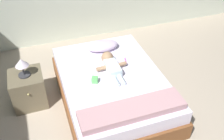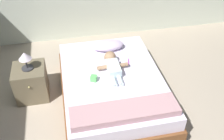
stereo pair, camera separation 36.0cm
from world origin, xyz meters
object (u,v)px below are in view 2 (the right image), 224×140
(lamp, at_px, (25,58))
(bed, at_px, (112,88))
(nightstand, at_px, (31,82))
(toothbrush, at_px, (128,61))
(baby, at_px, (112,65))
(pillow, at_px, (108,45))
(toy_block, at_px, (94,78))

(lamp, bearing_deg, bed, -16.45)
(lamp, bearing_deg, nightstand, -90.00)
(bed, distance_m, lamp, 1.31)
(bed, relative_size, toothbrush, 12.40)
(baby, xyz_separation_m, lamp, (-1.21, 0.19, 0.17))
(baby, height_order, toothbrush, baby)
(toothbrush, relative_size, lamp, 0.60)
(toothbrush, bearing_deg, bed, -138.42)
(nightstand, bearing_deg, pillow, 15.07)
(pillow, bearing_deg, bed, -96.34)
(pillow, height_order, toothbrush, pillow)
(nightstand, distance_m, lamp, 0.45)
(baby, height_order, toy_block, baby)
(lamp, bearing_deg, baby, -9.00)
(toothbrush, bearing_deg, baby, -155.78)
(toothbrush, bearing_deg, lamp, 177.41)
(toy_block, bearing_deg, nightstand, 155.97)
(lamp, relative_size, toy_block, 2.59)
(bed, bearing_deg, toy_block, -168.16)
(pillow, distance_m, toothbrush, 0.47)
(lamp, bearing_deg, toothbrush, -2.59)
(baby, height_order, lamp, lamp)
(baby, relative_size, toothbrush, 4.09)
(baby, relative_size, nightstand, 1.30)
(baby, bearing_deg, pillow, 85.88)
(toothbrush, relative_size, toy_block, 1.55)
(pillow, bearing_deg, nightstand, -164.93)
(baby, bearing_deg, nightstand, 171.00)
(toothbrush, distance_m, toy_block, 0.67)
(pillow, xyz_separation_m, baby, (-0.04, -0.53, -0.00))
(bed, xyz_separation_m, toy_block, (-0.27, -0.06, 0.28))
(bed, relative_size, toy_block, 19.22)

